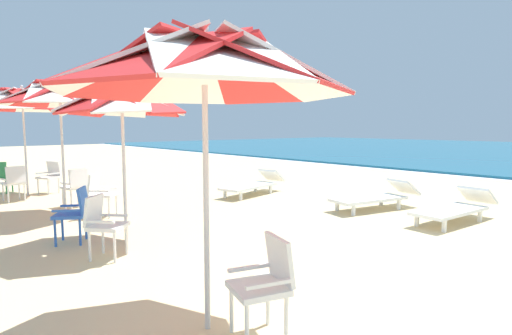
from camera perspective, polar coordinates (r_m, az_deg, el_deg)
The scene contains 16 objects.
ground_plane at distance 5.53m, azimuth 22.98°, elevation -13.56°, with size 80.00×80.00×0.00m, color beige.
beach_umbrella_0 at distance 3.45m, azimuth -7.41°, elevation 13.98°, with size 2.51×2.51×2.65m.
plastic_chair_0 at distance 3.50m, azimuth 1.38°, elevation -15.88°, with size 0.55×0.57×0.87m.
beach_umbrella_1 at distance 6.47m, azimuth -18.71°, elevation 8.88°, with size 2.00×2.00×2.52m.
plastic_chair_1 at distance 5.85m, azimuth -21.10°, elevation -7.34°, with size 0.63×0.63×0.87m.
plastic_chair_2 at distance 6.76m, azimuth -24.56°, elevation -5.73°, with size 0.61×0.62×0.87m.
beach_umbrella_2 at distance 9.01m, azimuth -26.34°, elevation 9.29°, with size 2.31×2.31×2.79m.
plastic_chair_3 at distance 8.54m, azimuth -21.45°, elevation -3.29°, with size 0.63×0.63×0.87m.
plastic_chair_4 at distance 9.76m, azimuth -24.46°, elevation -2.31°, with size 0.55×0.52×0.87m.
beach_umbrella_3 at distance 12.01m, azimuth -30.52°, elevation 8.26°, with size 2.47×2.47×2.87m.
plastic_chair_5 at distance 12.72m, azimuth -32.82°, elevation -0.93°, with size 0.63×0.61×0.87m.
plastic_chair_6 at distance 11.15m, azimuth -31.39°, elevation -1.68°, with size 0.53×0.50×0.87m.
plastic_chair_7 at distance 12.09m, azimuth -27.45°, elevation -0.96°, with size 0.60×0.62×0.87m.
sun_lounger_1 at distance 8.38m, azimuth 26.69°, elevation -5.17°, with size 0.79×2.19×0.62m.
sun_lounger_2 at distance 9.05m, azimuth 16.79°, elevation -4.01°, with size 1.09×2.23×0.62m.
sun_lounger_3 at distance 10.53m, azimuth -0.40°, elevation -2.40°, with size 1.07×2.23×0.62m.
Camera 1 is at (2.26, -4.71, 1.79)m, focal length 27.86 mm.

